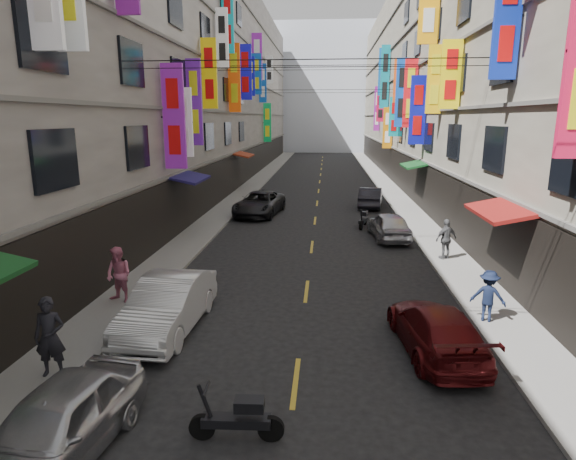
% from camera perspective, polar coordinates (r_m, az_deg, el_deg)
% --- Properties ---
extents(sidewalk_left, '(2.00, 90.00, 0.12)m').
position_cam_1_polar(sidewalk_left, '(40.95, -4.81, 4.81)').
color(sidewalk_left, slate).
rests_on(sidewalk_left, ground).
extents(sidewalk_right, '(2.00, 90.00, 0.12)m').
position_cam_1_polar(sidewalk_right, '(40.77, 12.13, 4.53)').
color(sidewalk_right, slate).
rests_on(sidewalk_right, ground).
extents(building_row_left, '(10.14, 90.00, 19.00)m').
position_cam_1_polar(building_row_left, '(42.07, -13.54, 17.60)').
color(building_row_left, gray).
rests_on(building_row_left, ground).
extents(building_row_right, '(10.14, 90.00, 19.00)m').
position_cam_1_polar(building_row_right, '(41.72, 21.34, 17.13)').
color(building_row_right, '#A59E8A').
rests_on(building_row_right, ground).
extents(haze_block, '(18.00, 8.00, 22.00)m').
position_cam_1_polar(haze_block, '(90.13, 4.33, 16.29)').
color(haze_block, silver).
rests_on(haze_block, ground).
extents(shop_signage, '(14.00, 55.00, 11.84)m').
position_cam_1_polar(shop_signage, '(33.14, 3.71, 18.64)').
color(shop_signage, blue).
rests_on(shop_signage, ground).
extents(street_awnings, '(13.99, 35.20, 0.41)m').
position_cam_1_polar(street_awnings, '(24.23, 0.08, 6.15)').
color(street_awnings, '#12471B').
rests_on(street_awnings, ground).
extents(overhead_cables, '(14.00, 38.04, 1.24)m').
position_cam_1_polar(overhead_cables, '(28.13, 3.46, 18.93)').
color(overhead_cables, black).
rests_on(overhead_cables, ground).
extents(lane_markings, '(0.12, 80.20, 0.01)m').
position_cam_1_polar(lane_markings, '(37.46, 3.56, 3.97)').
color(lane_markings, gold).
rests_on(lane_markings, ground).
extents(scooter_crossing, '(1.80, 0.50, 1.14)m').
position_cam_1_polar(scooter_crossing, '(9.72, -5.95, -21.37)').
color(scooter_crossing, black).
rests_on(scooter_crossing, ground).
extents(scooter_far_right, '(0.71, 1.77, 1.14)m').
position_cam_1_polar(scooter_far_right, '(27.10, 8.93, 1.25)').
color(scooter_far_right, black).
rests_on(scooter_far_right, ground).
extents(car_left_near, '(2.12, 4.27, 1.40)m').
position_cam_1_polar(car_left_near, '(9.91, -25.79, -20.20)').
color(car_left_near, silver).
rests_on(car_left_near, ground).
extents(car_left_mid, '(1.82, 4.71, 1.53)m').
position_cam_1_polar(car_left_mid, '(14.25, -14.08, -8.58)').
color(car_left_mid, silver).
rests_on(car_left_mid, ground).
extents(car_left_far, '(3.06, 5.49, 1.45)m').
position_cam_1_polar(car_left_far, '(30.20, -3.42, 3.15)').
color(car_left_far, black).
rests_on(car_left_far, ground).
extents(car_right_near, '(2.21, 4.50, 1.26)m').
position_cam_1_polar(car_right_near, '(13.22, 17.13, -11.16)').
color(car_right_near, '#4E0D0F').
rests_on(car_right_near, ground).
extents(car_right_mid, '(2.02, 4.20, 1.38)m').
position_cam_1_polar(car_right_mid, '(24.62, 11.88, 0.53)').
color(car_right_mid, silver).
rests_on(car_right_mid, ground).
extents(car_right_far, '(2.00, 4.32, 1.37)m').
position_cam_1_polar(car_right_far, '(33.26, 9.75, 3.84)').
color(car_right_far, '#25242B').
rests_on(car_right_far, ground).
extents(pedestrian_lnear, '(0.77, 0.72, 1.89)m').
position_cam_1_polar(pedestrian_lnear, '(12.49, -26.38, -11.28)').
color(pedestrian_lnear, black).
rests_on(pedestrian_lnear, sidewalk_left).
extents(pedestrian_lfar, '(1.04, 0.88, 1.81)m').
position_cam_1_polar(pedestrian_lfar, '(16.45, -19.42, -5.02)').
color(pedestrian_lfar, '#D06E8C').
rests_on(pedestrian_lfar, sidewalk_left).
extents(pedestrian_rnear, '(1.11, 0.83, 1.53)m').
position_cam_1_polar(pedestrian_rnear, '(15.31, 22.65, -7.20)').
color(pedestrian_rnear, '#131B34').
rests_on(pedestrian_rnear, sidewalk_right).
extents(pedestrian_rfar, '(1.15, 0.93, 1.71)m').
position_cam_1_polar(pedestrian_rfar, '(21.31, 18.24, -1.03)').
color(pedestrian_rfar, '#525254').
rests_on(pedestrian_rfar, sidewalk_right).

